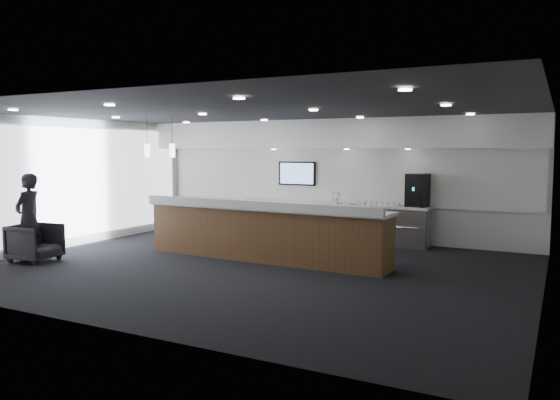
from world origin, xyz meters
The scene contains 27 objects.
ground centered at (0.00, 0.00, 0.00)m, with size 10.00×10.00×0.00m, color black.
ceiling centered at (0.00, 0.00, 3.00)m, with size 10.00×8.00×0.02m, color black.
back_wall centered at (0.00, 4.00, 1.50)m, with size 10.00×0.02×3.00m, color silver.
left_wall centered at (-5.00, 0.00, 1.50)m, with size 0.02×8.00×3.00m, color silver.
right_wall centered at (5.00, 0.00, 1.50)m, with size 0.02×8.00×3.00m, color silver.
soffit_bulkhead centered at (0.00, 3.55, 2.65)m, with size 10.00×0.90×0.70m, color white.
alcove_panel centered at (0.00, 3.97, 1.60)m, with size 9.80×0.06×1.40m, color white.
window_blinds_wall centered at (-4.96, 0.00, 1.50)m, with size 0.04×7.36×2.55m, color #A5B4C6.
back_credenza centered at (0.00, 3.64, 0.48)m, with size 5.06×0.66×0.95m.
wall_tv centered at (-1.00, 3.91, 1.65)m, with size 1.05×0.08×0.62m.
pendant_left centered at (-2.40, 0.80, 2.25)m, with size 0.12×0.12×0.30m, color beige.
pendant_right centered at (-3.10, 0.80, 2.25)m, with size 0.12×0.12×0.30m, color beige.
ceiling_can_lights centered at (0.00, 0.00, 2.97)m, with size 7.00×5.00×0.02m, color white, non-canonical shape.
service_counter centered at (-0.22, 0.72, 0.57)m, with size 5.43×1.08×1.49m.
coffee_machine centered at (2.20, 3.72, 1.33)m, with size 0.50×0.60×0.77m.
info_sign_left centered at (0.31, 3.54, 1.04)m, with size 0.14×0.02×0.19m, color white.
info_sign_right centered at (0.68, 3.52, 1.08)m, with size 0.19×0.02×0.25m, color white.
armchair centered at (-4.27, -1.56, 0.39)m, with size 0.83×0.85×0.77m, color black.
lounge_guest centered at (-4.43, -1.57, 0.90)m, with size 0.65×0.43×1.79m, color black.
cup_0 centered at (1.81, 3.53, 1.00)m, with size 0.10×0.10×0.10m, color white.
cup_1 centered at (1.67, 3.53, 1.00)m, with size 0.10×0.10×0.10m, color white.
cup_2 centered at (1.53, 3.53, 1.00)m, with size 0.10×0.10×0.10m, color white.
cup_3 centered at (1.39, 3.53, 1.00)m, with size 0.10×0.10×0.10m, color white.
cup_4 centered at (1.25, 3.53, 1.00)m, with size 0.10×0.10×0.10m, color white.
cup_5 centered at (1.11, 3.53, 1.00)m, with size 0.10×0.10×0.10m, color white.
cup_6 centered at (0.97, 3.53, 1.00)m, with size 0.10×0.10×0.10m, color white.
cup_7 centered at (0.83, 3.53, 1.00)m, with size 0.10×0.10×0.10m, color white.
Camera 1 is at (5.20, -8.96, 2.26)m, focal length 35.00 mm.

